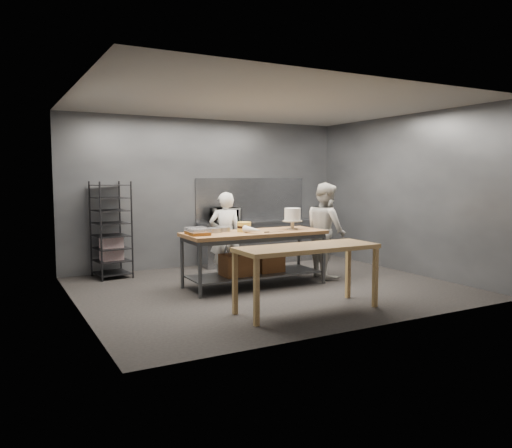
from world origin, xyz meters
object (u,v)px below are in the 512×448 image
(microwave, at_px, (226,215))
(work_table, at_px, (253,252))
(layer_cake, at_px, (244,227))
(speed_rack, at_px, (111,231))
(near_counter, at_px, (307,252))
(chef_right, at_px, (326,230))
(chef_behind, at_px, (225,236))
(frosted_cake_stand, at_px, (292,216))

(microwave, bearing_deg, work_table, -101.62)
(layer_cake, bearing_deg, work_table, -30.29)
(work_table, height_order, layer_cake, layer_cake)
(work_table, xyz_separation_m, speed_rack, (-1.93, 1.87, 0.28))
(near_counter, distance_m, chef_right, 2.38)
(chef_behind, bearing_deg, near_counter, 113.77)
(chef_right, height_order, microwave, chef_right)
(chef_right, bearing_deg, chef_behind, 77.61)
(speed_rack, bearing_deg, frosted_cake_stand, -35.39)
(near_counter, distance_m, frosted_cake_stand, 1.91)
(microwave, bearing_deg, speed_rack, -178.03)
(chef_right, bearing_deg, speed_rack, 72.03)
(work_table, height_order, chef_behind, chef_behind)
(work_table, relative_size, frosted_cake_stand, 6.46)
(near_counter, bearing_deg, frosted_cake_stand, 63.73)
(work_table, height_order, speed_rack, speed_rack)
(near_counter, xyz_separation_m, speed_rack, (-1.85, 3.59, 0.04))
(near_counter, relative_size, frosted_cake_stand, 5.39)
(near_counter, height_order, microwave, microwave)
(work_table, bearing_deg, chef_behind, 102.47)
(microwave, bearing_deg, near_counter, -97.39)
(chef_right, bearing_deg, near_counter, 147.54)
(work_table, xyz_separation_m, chef_right, (1.53, 0.05, 0.29))
(speed_rack, height_order, frosted_cake_stand, speed_rack)
(near_counter, height_order, chef_behind, chef_behind)
(near_counter, relative_size, microwave, 3.69)
(chef_right, bearing_deg, frosted_cake_stand, 105.89)
(work_table, height_order, microwave, microwave)
(near_counter, relative_size, chef_right, 1.16)
(near_counter, distance_m, chef_behind, 2.46)
(frosted_cake_stand, relative_size, layer_cake, 1.59)
(near_counter, xyz_separation_m, chef_right, (1.60, 1.76, 0.05))
(microwave, relative_size, layer_cake, 2.32)
(chef_right, height_order, layer_cake, chef_right)
(chef_right, xyz_separation_m, microwave, (-1.13, 1.90, 0.19))
(chef_behind, xyz_separation_m, layer_cake, (0.03, -0.67, 0.22))
(microwave, bearing_deg, frosted_cake_stand, -79.88)
(chef_right, xyz_separation_m, layer_cake, (-1.66, 0.03, 0.14))
(chef_behind, bearing_deg, frosted_cake_stand, 161.56)
(speed_rack, relative_size, layer_cake, 7.50)
(frosted_cake_stand, xyz_separation_m, layer_cake, (-0.88, 0.11, -0.16))
(chef_right, bearing_deg, layer_cake, 98.94)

